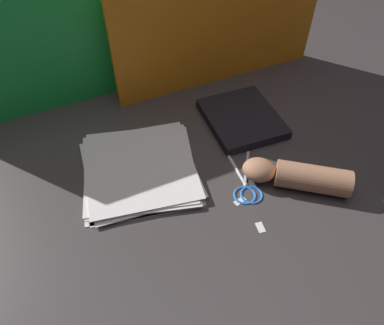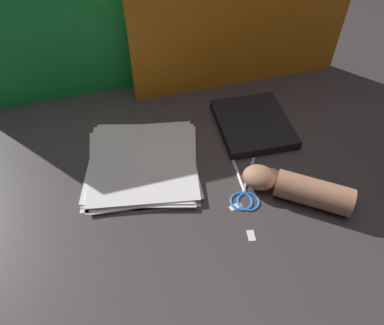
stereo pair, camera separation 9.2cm
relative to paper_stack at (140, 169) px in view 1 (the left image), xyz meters
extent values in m
plane|color=#3D3838|center=(0.12, -0.05, -0.01)|extent=(6.00, 6.00, 0.00)
cube|color=green|center=(-0.09, 0.36, 0.20)|extent=(0.87, 0.20, 0.41)
cube|color=white|center=(-0.01, 0.00, -0.01)|extent=(0.28, 0.29, 0.00)
cube|color=white|center=(0.00, 0.00, 0.00)|extent=(0.28, 0.29, 0.00)
cube|color=white|center=(0.00, 0.00, 0.00)|extent=(0.31, 0.31, 0.00)
cube|color=white|center=(0.00, 0.00, 0.00)|extent=(0.30, 0.31, 0.00)
cube|color=white|center=(0.00, 0.01, 0.00)|extent=(0.30, 0.30, 0.00)
cube|color=white|center=(0.00, 0.00, 0.01)|extent=(0.28, 0.29, 0.00)
cube|color=black|center=(0.32, 0.13, 0.00)|extent=(0.23, 0.26, 0.03)
sphere|color=silver|center=(0.26, -0.11, 0.00)|extent=(0.01, 0.01, 0.01)
cylinder|color=silver|center=(0.25, -0.05, 0.00)|extent=(0.02, 0.11, 0.01)
torus|color=blue|center=(0.26, -0.14, 0.00)|extent=(0.07, 0.07, 0.01)
cylinder|color=silver|center=(0.28, -0.05, 0.00)|extent=(0.05, 0.11, 0.01)
torus|color=blue|center=(0.24, -0.14, 0.00)|extent=(0.08, 0.08, 0.01)
cylinder|color=#A87556|center=(0.41, -0.15, 0.03)|extent=(0.19, 0.14, 0.07)
ellipsoid|color=#A87556|center=(0.29, -0.09, 0.03)|extent=(0.11, 0.10, 0.05)
cube|color=white|center=(0.23, -0.15, -0.01)|extent=(0.04, 0.03, 0.00)
cube|color=white|center=(0.25, -0.23, -0.01)|extent=(0.02, 0.03, 0.00)
camera|label=1|loc=(-0.01, -0.66, 0.73)|focal=35.00mm
camera|label=2|loc=(0.08, -0.67, 0.73)|focal=35.00mm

